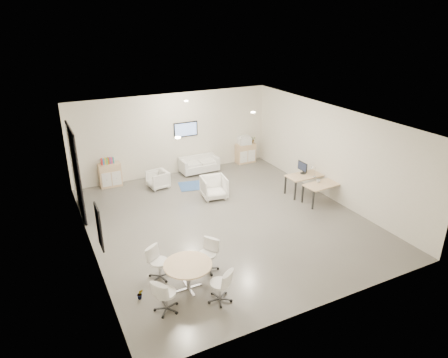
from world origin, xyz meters
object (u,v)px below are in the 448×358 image
Objects in this scene: armchair_right at (214,186)px; desk_front at (323,186)px; sideboard_right at (245,153)px; loveseat at (199,165)px; armchair_left at (158,179)px; sideboard_left at (110,175)px; round_table at (188,267)px; desk_rear at (305,177)px.

armchair_right reaches higher than desk_front.
loveseat is (-2.26, -0.15, -0.11)m from sideboard_right.
armchair_left is at bearing 139.00° from armchair_right.
loveseat is at bearing 115.64° from desk_front.
armchair_right is (3.01, -2.63, -0.02)m from sideboard_left.
desk_front is at bearing -37.02° from sideboard_left.
loveseat is 1.36× the size of round_table.
desk_rear is (3.04, -1.13, 0.22)m from armchair_right.
sideboard_left is 3.50m from loveseat.
armchair_right is (-0.48, -2.48, 0.11)m from loveseat.
armchair_left is 0.52× the size of desk_rear.
armchair_right is at bearing 159.20° from desk_rear.
armchair_left is at bearing -160.03° from loveseat.
sideboard_left is at bearing 92.74° from round_table.
armchair_right reaches higher than loveseat.
round_table is at bearing -19.08° from armchair_left.
sideboard_right is at bearing 94.15° from desk_rear.
sideboard_left reaches higher than desk_rear.
armchair_right is 5.05m from round_table.
desk_rear is (0.30, -3.76, 0.22)m from sideboard_right.
round_table is (-5.72, -3.15, -0.04)m from desk_rear.
sideboard_right reaches higher than loveseat.
armchair_left is at bearing -31.26° from sideboard_left.
sideboard_left is 1.05× the size of armchair_right.
armchair_right is (1.49, -1.71, 0.07)m from armchair_left.
sideboard_left is 1.78m from armchair_left.
desk_front is at bearing 21.52° from round_table.
loveseat is at bearing -176.12° from sideboard_right.
desk_rear is at bearing 90.55° from desk_front.
sideboard_right reaches higher than desk_rear.
sideboard_left is 5.75m from sideboard_right.
desk_front is (3.12, -1.99, 0.19)m from armchair_right.
loveseat is at bearing 103.56° from armchair_left.
sideboard_right is at bearing 2.46° from loveseat.
sideboard_right is 0.61× the size of desk_front.
sideboard_right is 4.64m from desk_front.
desk_rear is 1.01× the size of desk_front.
desk_front is (0.08, -0.86, -0.03)m from desk_rear.
sideboard_right is 0.75× the size of round_table.
desk_front is (0.38, -4.62, 0.20)m from sideboard_right.
armchair_right reaches higher than armchair_left.
desk_rear is at bearing -31.89° from sideboard_left.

